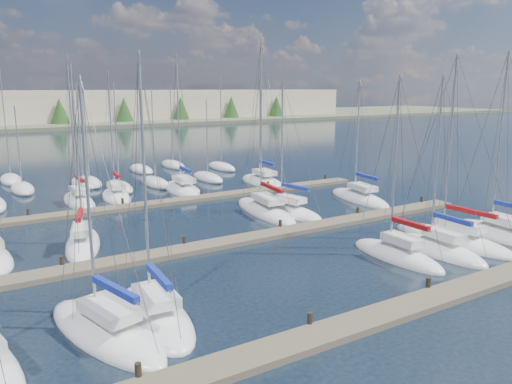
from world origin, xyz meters
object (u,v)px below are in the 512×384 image
sailboat_n (79,201)px  sailboat_i (83,244)px  sailboat_m (359,198)px  sailboat_g (499,234)px  sailboat_b (105,331)px  sailboat_e (438,249)px  sailboat_f (453,240)px  sailboat_o (116,196)px  sailboat_c (155,316)px  sailboat_d (397,255)px  sailboat_k (265,211)px  sailboat_l (287,211)px  sailboat_q (263,182)px  sailboat_p (183,189)px

sailboat_n → sailboat_i: sailboat_n is taller
sailboat_m → sailboat_g: size_ratio=0.88×
sailboat_b → sailboat_n: 27.87m
sailboat_e → sailboat_f: 2.85m
sailboat_b → sailboat_n: sailboat_n is taller
sailboat_o → sailboat_c: size_ratio=1.00×
sailboat_c → sailboat_m: bearing=31.9°
sailboat_d → sailboat_b: bearing=-178.5°
sailboat_o → sailboat_k: size_ratio=0.85×
sailboat_o → sailboat_d: size_ratio=1.07×
sailboat_c → sailboat_f: bearing=4.7°
sailboat_g → sailboat_i: sailboat_g is taller
sailboat_o → sailboat_d: 29.14m
sailboat_k → sailboat_f: bearing=-56.6°
sailboat_d → sailboat_l: bearing=87.5°
sailboat_q → sailboat_g: sailboat_g is taller
sailboat_k → sailboat_e: bearing=-67.0°
sailboat_o → sailboat_i: sailboat_o is taller
sailboat_q → sailboat_p: size_ratio=0.85×
sailboat_o → sailboat_k: 15.84m
sailboat_e → sailboat_n: bearing=125.1°
sailboat_b → sailboat_f: 24.81m
sailboat_e → sailboat_n: size_ratio=0.85×
sailboat_q → sailboat_n: 20.35m
sailboat_q → sailboat_k: size_ratio=0.82×
sailboat_o → sailboat_n: (-3.64, -0.22, 0.00)m
sailboat_m → sailboat_f: 14.24m
sailboat_f → sailboat_c: bearing=178.6°
sailboat_d → sailboat_l: (0.68, 13.33, -0.01)m
sailboat_p → sailboat_e: bearing=-71.3°
sailboat_m → sailboat_l: 9.22m
sailboat_m → sailboat_k: sailboat_k is taller
sailboat_q → sailboat_c: bearing=-125.0°
sailboat_m → sailboat_l: size_ratio=1.02×
sailboat_f → sailboat_m: bearing=71.7°
sailboat_i → sailboat_o: bearing=81.3°
sailboat_l → sailboat_i: size_ratio=0.92×
sailboat_p → sailboat_f: sailboat_p is taller
sailboat_q → sailboat_e: sailboat_q is taller
sailboat_g → sailboat_k: 18.65m
sailboat_d → sailboat_f: 5.96m
sailboat_e → sailboat_d: size_ratio=1.00×
sailboat_e → sailboat_g: (6.81, -0.01, -0.00)m
sailboat_n → sailboat_l: size_ratio=1.20×
sailboat_m → sailboat_f: (-3.92, -13.69, 0.00)m
sailboat_o → sailboat_n: bearing=-170.9°
sailboat_d → sailboat_m: size_ratio=0.99×
sailboat_n → sailboat_l: (14.55, -13.74, -0.02)m
sailboat_f → sailboat_q: bearing=86.6°
sailboat_e → sailboat_c: (-19.68, 0.54, -0.01)m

